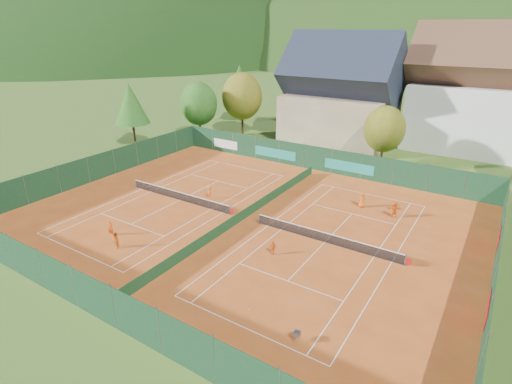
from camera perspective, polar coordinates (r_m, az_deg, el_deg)
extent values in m
plane|color=#38581B|center=(36.92, -1.68, -3.90)|extent=(600.00, 600.00, 0.00)
cube|color=#AE4A19|center=(36.91, -1.68, -3.87)|extent=(40.00, 32.00, 0.01)
cube|color=white|center=(50.14, -1.61, 3.47)|extent=(10.97, 0.06, 0.00)
cube|color=white|center=(34.92, -24.26, -7.70)|extent=(10.97, 0.06, 0.00)
cube|color=white|center=(45.26, -15.95, 0.40)|extent=(0.06, 23.77, 0.00)
cube|color=white|center=(38.24, -4.80, -2.94)|extent=(0.06, 23.77, 0.00)
cube|color=white|center=(44.30, -14.76, 0.04)|extent=(0.06, 23.77, 0.00)
cube|color=white|center=(39.02, -6.41, -2.46)|extent=(0.06, 23.77, 0.00)
cube|color=white|center=(45.99, -5.45, 1.57)|extent=(8.23, 0.06, 0.00)
cube|color=white|center=(37.66, -17.46, -4.42)|extent=(8.23, 0.06, 0.00)
cube|color=white|center=(41.54, -10.85, -1.13)|extent=(0.06, 12.80, 0.00)
cube|color=white|center=(43.76, 16.01, -0.38)|extent=(10.97, 0.06, 0.00)
cube|color=white|center=(24.93, -1.81, -18.73)|extent=(10.97, 0.06, 0.00)
cube|color=white|center=(35.70, 1.68, -4.83)|extent=(0.06, 23.77, 0.00)
cube|color=white|center=(32.24, 18.86, -9.43)|extent=(0.06, 23.77, 0.00)
cube|color=white|center=(35.10, 3.60, -5.38)|extent=(0.06, 23.77, 0.00)
cube|color=white|center=(32.49, 16.51, -8.85)|extent=(0.06, 23.77, 0.00)
cube|color=white|center=(38.94, 13.55, -3.04)|extent=(8.23, 0.06, 0.00)
cube|color=white|center=(28.63, 4.54, -12.56)|extent=(8.23, 0.06, 0.00)
cube|color=white|center=(33.57, 9.78, -7.09)|extent=(0.06, 12.80, 0.00)
cylinder|color=#59595B|center=(45.74, -16.79, 1.21)|extent=(0.10, 0.10, 1.02)
cylinder|color=#59595B|center=(37.53, -3.71, -2.58)|extent=(0.10, 0.10, 1.02)
cube|color=black|center=(41.36, -10.89, -0.57)|extent=(12.80, 0.02, 0.86)
cube|color=white|center=(41.20, -10.94, -0.02)|extent=(12.80, 0.04, 0.06)
cube|color=red|center=(37.42, -3.40, -2.76)|extent=(0.40, 0.04, 0.40)
cylinder|color=#59595B|center=(35.90, 0.43, -3.76)|extent=(0.10, 0.10, 1.02)
cylinder|color=#59595B|center=(31.86, 20.56, -9.06)|extent=(0.10, 0.10, 1.02)
cube|color=black|center=(33.35, 9.83, -6.43)|extent=(12.80, 0.02, 0.86)
cube|color=white|center=(33.15, 9.88, -5.78)|extent=(12.80, 0.04, 0.06)
cube|color=red|center=(31.85, 20.99, -9.26)|extent=(0.40, 0.04, 0.40)
cube|color=#163C1E|center=(36.69, -1.69, -3.18)|extent=(0.03, 28.80, 1.00)
cube|color=#14371F|center=(49.42, 8.81, 4.74)|extent=(40.00, 0.04, 3.00)
cube|color=teal|center=(52.03, 2.72, 5.55)|extent=(6.00, 0.03, 1.20)
cube|color=teal|center=(48.09, 13.11, 3.52)|extent=(6.00, 0.03, 1.20)
cube|color=silver|center=(56.27, -4.39, 6.83)|extent=(4.00, 0.03, 1.20)
cube|color=#12341D|center=(26.46, -22.18, -13.78)|extent=(40.00, 0.04, 3.00)
cube|color=#14371E|center=(49.63, -21.21, 3.52)|extent=(0.04, 32.00, 3.00)
cube|color=#13351E|center=(31.10, 30.95, -9.75)|extent=(0.04, 32.00, 3.00)
cube|color=#B21414|center=(27.83, 30.17, -14.20)|extent=(0.03, 3.00, 1.20)
cube|color=#B21414|center=(36.59, 31.36, -5.62)|extent=(0.03, 3.00, 1.20)
cube|color=tan|center=(62.56, 11.78, 10.22)|extent=(15.00, 12.00, 7.00)
cube|color=#1E2333|center=(61.54, 12.27, 16.13)|extent=(16.20, 12.00, 12.00)
cube|color=silver|center=(64.40, 29.99, 8.95)|extent=(20.00, 11.00, 9.00)
cube|color=brown|center=(63.46, 31.30, 15.27)|extent=(21.60, 11.00, 11.00)
cylinder|color=#473319|center=(64.14, -8.01, 8.84)|extent=(0.36, 0.36, 2.80)
ellipsoid|color=#255A19|center=(63.32, -8.20, 12.36)|extent=(5.72, 5.72, 6.58)
cylinder|color=#422B17|center=(66.35, -1.95, 9.66)|extent=(0.36, 0.36, 3.15)
ellipsoid|color=olive|center=(65.48, -2.00, 13.50)|extent=(6.44, 6.44, 7.40)
cylinder|color=#422717|center=(76.08, -2.28, 11.48)|extent=(0.36, 0.36, 3.50)
cone|color=#215317|center=(75.27, -2.34, 15.22)|extent=(5.60, 5.60, 6.50)
cylinder|color=#4D2C1B|center=(53.08, 17.42, 4.90)|extent=(0.36, 0.36, 2.45)
ellipsoid|color=olive|center=(52.18, 17.87, 8.55)|extent=(5.01, 5.01, 5.76)
cylinder|color=#442918|center=(62.78, -17.01, 7.94)|extent=(0.36, 0.36, 3.15)
cone|color=#235919|center=(61.87, -17.49, 11.96)|extent=(5.04, 5.04, 5.85)
ellipsoid|color=black|center=(332.58, 31.00, 9.30)|extent=(440.00, 440.00, 242.00)
ellipsoid|color=black|center=(307.82, -19.40, 11.66)|extent=(340.00, 340.00, 204.00)
cylinder|color=slate|center=(23.86, 5.34, -19.85)|extent=(0.02, 0.02, 0.80)
cylinder|color=slate|center=(23.77, 6.02, -20.10)|extent=(0.02, 0.02, 0.80)
cylinder|color=slate|center=(24.06, 5.69, -19.44)|extent=(0.02, 0.02, 0.80)
cylinder|color=slate|center=(23.97, 6.37, -19.67)|extent=(0.02, 0.02, 0.80)
cube|color=slate|center=(23.81, 5.87, -19.50)|extent=(0.34, 0.34, 0.30)
ellipsoid|color=#CCD833|center=(23.79, 5.87, -19.44)|extent=(0.28, 0.28, 0.16)
sphere|color=#CCD833|center=(40.17, -19.66, -2.93)|extent=(0.07, 0.07, 0.07)
sphere|color=#CCD833|center=(26.10, -1.05, -16.43)|extent=(0.07, 0.07, 0.07)
sphere|color=#CCD833|center=(39.89, 9.46, -2.03)|extent=(0.07, 0.07, 0.07)
sphere|color=#CCD833|center=(46.20, -1.05, 1.80)|extent=(0.07, 0.07, 0.07)
imported|color=#E35914|center=(36.06, -20.10, -4.86)|extent=(0.58, 0.53, 1.33)
imported|color=orange|center=(33.91, -19.44, -6.49)|extent=(0.87, 0.83, 1.42)
imported|color=orange|center=(41.23, -6.65, -0.06)|extent=(0.93, 0.63, 1.34)
imported|color=orange|center=(31.23, 2.38, -7.94)|extent=(0.75, 0.59, 1.19)
imported|color=orange|center=(40.32, 14.90, -1.08)|extent=(0.87, 0.69, 1.55)
imported|color=orange|center=(39.05, 19.14, -2.39)|extent=(1.52, 0.98, 1.57)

